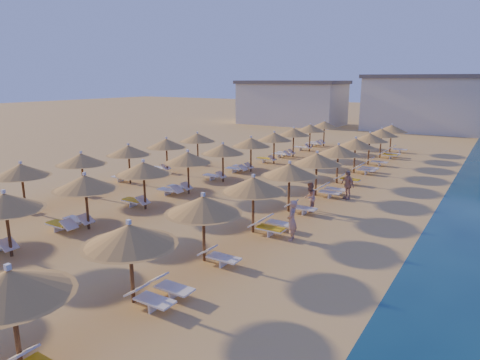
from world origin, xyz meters
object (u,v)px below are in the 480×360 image
Objects in this scene: parasol_row_east at (304,165)px; beachgoer_a at (292,220)px; beachgoer_c at (348,185)px; parasol_row_west at (206,154)px; beachgoer_b at (310,197)px.

parasol_row_east is 24.60× the size of beachgoer_a.
beachgoer_c is at bearing 49.41° from parasol_row_east.
parasol_row_west is 28.15× the size of beachgoer_b.
beachgoer_a reaches higher than beachgoer_b.
beachgoer_b is at bearing 177.71° from beachgoer_a.
beachgoer_c is (1.82, 2.12, -1.35)m from parasol_row_east.
parasol_row_east is at bearing -175.93° from beachgoer_a.
beachgoer_b is 0.87× the size of beachgoer_a.
parasol_row_west is 26.09× the size of beachgoer_c.
beachgoer_c is at bearing 153.69° from beachgoer_b.
parasol_row_west is at bearing -137.05° from beachgoer_c.
beachgoer_c is (-0.07, 7.57, -0.05)m from beachgoer_a.
beachgoer_c is at bearing 14.07° from parasol_row_west.
parasol_row_east is 3.10m from beachgoer_c.
parasol_row_west is 7.83m from beachgoer_b.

